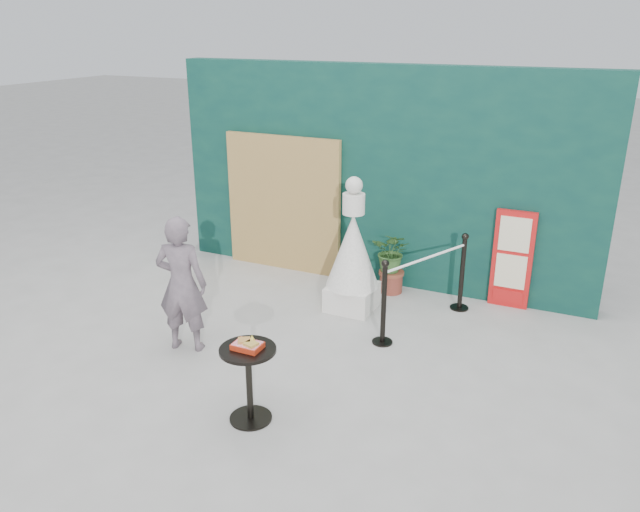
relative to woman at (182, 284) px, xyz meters
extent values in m
plane|color=#ADAAA5|center=(1.25, -0.27, -0.79)|extent=(60.00, 60.00, 0.00)
cube|color=#0A2F2C|center=(1.25, 2.88, 0.71)|extent=(6.00, 0.30, 3.00)
cube|color=tan|center=(-0.15, 2.67, 0.21)|extent=(1.80, 0.08, 2.00)
imported|color=slate|center=(0.00, 0.00, 0.00)|extent=(0.65, 0.51, 1.57)
cube|color=red|center=(3.15, 2.69, -0.14)|extent=(0.50, 0.06, 1.30)
cube|color=beige|center=(3.15, 2.66, 0.21)|extent=(0.38, 0.02, 0.45)
cube|color=beige|center=(3.15, 2.66, -0.29)|extent=(0.38, 0.02, 0.45)
cube|color=red|center=(3.15, 2.66, -0.64)|extent=(0.38, 0.02, 0.18)
cube|color=silver|center=(1.32, 1.77, -0.63)|extent=(0.59, 0.59, 0.32)
cone|color=white|center=(1.32, 1.77, 0.01)|extent=(0.68, 0.68, 0.96)
cylinder|color=white|center=(1.32, 1.77, 0.62)|extent=(0.28, 0.28, 0.26)
sphere|color=white|center=(1.32, 1.77, 0.86)|extent=(0.21, 0.21, 0.21)
cylinder|color=black|center=(1.38, -0.88, -0.78)|extent=(0.40, 0.40, 0.02)
cylinder|color=black|center=(1.38, -0.88, -0.43)|extent=(0.06, 0.06, 0.72)
cylinder|color=black|center=(1.38, -0.88, -0.05)|extent=(0.52, 0.52, 0.03)
cube|color=#B22B13|center=(1.38, -0.88, -0.01)|extent=(0.26, 0.19, 0.05)
cube|color=#EE1F42|center=(1.38, -0.88, 0.02)|extent=(0.24, 0.17, 0.00)
cube|color=tan|center=(1.34, -0.87, 0.03)|extent=(0.15, 0.14, 0.02)
cube|color=gold|center=(1.43, -0.90, 0.03)|extent=(0.13, 0.13, 0.02)
cone|color=yellow|center=(1.40, -0.83, 0.05)|extent=(0.06, 0.06, 0.06)
cylinder|color=brown|center=(1.62, 2.48, -0.66)|extent=(0.31, 0.31, 0.26)
cylinder|color=brown|center=(1.62, 2.48, -0.50)|extent=(0.35, 0.35, 0.04)
imported|color=#335B27|center=(1.62, 2.48, -0.20)|extent=(0.51, 0.45, 0.57)
cylinder|color=black|center=(2.00, 1.04, -0.78)|extent=(0.24, 0.24, 0.02)
cylinder|color=black|center=(2.00, 1.04, -0.31)|extent=(0.06, 0.06, 0.96)
sphere|color=black|center=(2.00, 1.04, 0.20)|extent=(0.09, 0.09, 0.09)
cylinder|color=black|center=(2.60, 2.34, -0.78)|extent=(0.24, 0.24, 0.02)
cylinder|color=black|center=(2.60, 2.34, -0.31)|extent=(0.06, 0.06, 0.96)
sphere|color=black|center=(2.60, 2.34, 0.20)|extent=(0.09, 0.09, 0.09)
cylinder|color=white|center=(2.30, 1.69, 0.09)|extent=(0.63, 1.31, 0.03)
camera|label=1|loc=(4.04, -5.10, 2.72)|focal=35.00mm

